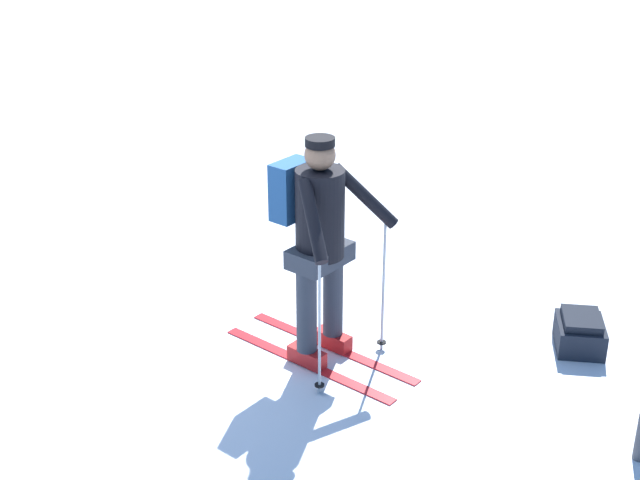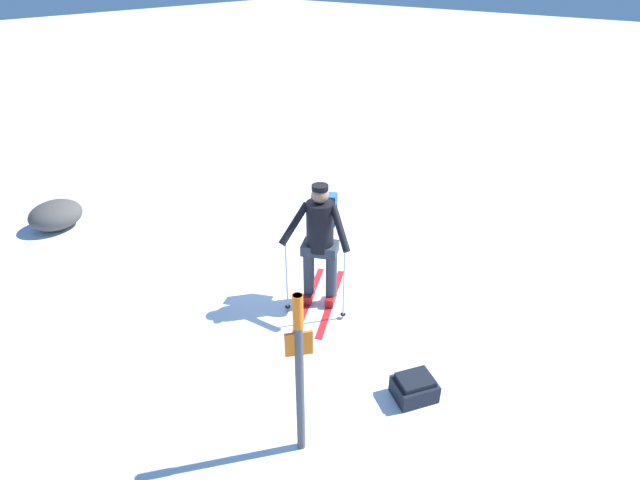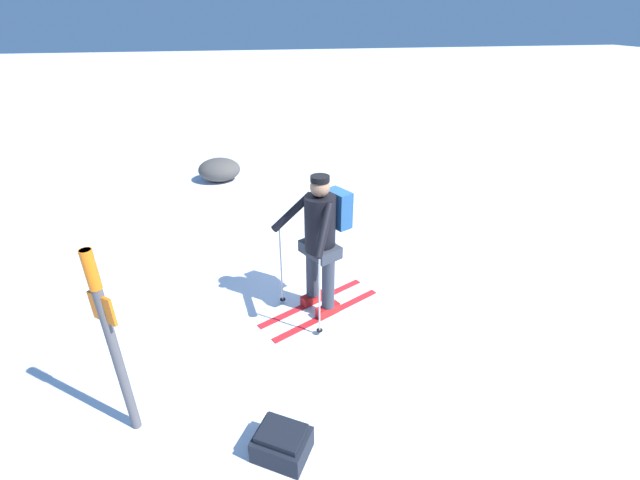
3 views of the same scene
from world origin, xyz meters
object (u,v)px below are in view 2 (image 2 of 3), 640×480
(skier, at_px, (320,237))
(trail_marker, at_px, (299,364))
(dropped_backpack, at_px, (414,388))
(rock_boulder, at_px, (56,215))

(skier, xyz_separation_m, trail_marker, (-1.93, -1.37, 0.06))
(trail_marker, bearing_deg, skier, 35.33)
(trail_marker, bearing_deg, dropped_backpack, -22.34)
(skier, bearing_deg, dropped_backpack, -110.25)
(skier, distance_m, dropped_backpack, 2.18)
(dropped_backpack, relative_size, trail_marker, 0.31)
(dropped_backpack, bearing_deg, skier, 69.75)
(dropped_backpack, bearing_deg, rock_boulder, 95.09)
(skier, height_order, rock_boulder, skier)
(dropped_backpack, height_order, rock_boulder, rock_boulder)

